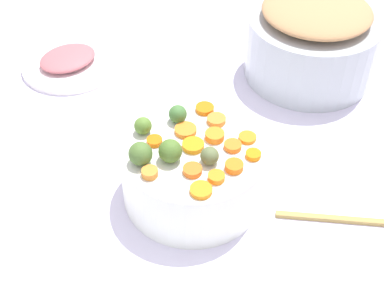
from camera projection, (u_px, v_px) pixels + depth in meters
The scene contains 25 objects.
tabletop at pixel (200, 200), 0.94m from camera, with size 2.40×2.40×0.02m, color white.
serving_bowl_carrots at pixel (192, 172), 0.90m from camera, with size 0.24×0.24×0.11m, color white.
metal_pot at pixel (311, 47), 1.15m from camera, with size 0.27×0.27×0.14m, color #B2BEC0.
stuffing_mound at pixel (317, 11), 1.09m from camera, with size 0.22×0.22×0.04m, color tan.
carrot_slice_0 at pixel (233, 146), 0.86m from camera, with size 0.03×0.03×0.01m, color orange.
carrot_slice_1 at pixel (247, 138), 0.88m from camera, with size 0.03×0.03×0.01m, color orange.
carrot_slice_2 at pixel (253, 155), 0.85m from camera, with size 0.02×0.02×0.01m, color orange.
carrot_slice_3 at pixel (201, 190), 0.79m from camera, with size 0.03×0.03×0.01m, color orange.
carrot_slice_4 at pixel (193, 170), 0.82m from camera, with size 0.03×0.03×0.01m, color orange.
carrot_slice_5 at pixel (216, 120), 0.91m from camera, with size 0.03×0.03×0.01m, color orange.
carrot_slice_6 at pixel (216, 177), 0.81m from camera, with size 0.03×0.03×0.01m, color orange.
carrot_slice_7 at pixel (215, 136), 0.88m from camera, with size 0.03×0.03×0.01m, color orange.
carrot_slice_8 at pixel (234, 166), 0.83m from camera, with size 0.03×0.03×0.01m, color orange.
carrot_slice_9 at pixel (205, 109), 0.93m from camera, with size 0.03×0.03×0.01m, color orange.
carrot_slice_10 at pixel (150, 173), 0.82m from camera, with size 0.03×0.03×0.01m, color orange.
carrot_slice_11 at pixel (155, 141), 0.87m from camera, with size 0.03×0.03×0.01m, color orange.
carrot_slice_12 at pixel (193, 146), 0.86m from camera, with size 0.04×0.04×0.01m, color orange.
carrot_slice_13 at pixel (186, 130), 0.89m from camera, with size 0.04×0.04×0.01m, color orange.
brussels_sprout_0 at pixel (140, 154), 0.83m from camera, with size 0.04×0.04×0.04m, color #4E7332.
brussels_sprout_1 at pixel (143, 126), 0.88m from camera, with size 0.03×0.03×0.03m, color #588331.
brussels_sprout_2 at pixel (210, 156), 0.83m from camera, with size 0.03×0.03×0.03m, color #5E6E41.
brussels_sprout_3 at pixel (178, 114), 0.90m from camera, with size 0.03×0.03×0.03m, color #457839.
brussels_sprout_4 at pixel (170, 151), 0.83m from camera, with size 0.04×0.04×0.04m, color #4E752C.
ham_plate at pixel (71, 64), 1.21m from camera, with size 0.22×0.22×0.01m, color white.
ham_slice_main at pixel (68, 58), 1.20m from camera, with size 0.13×0.10×0.02m, color #BA6267.
Camera 1 is at (0.55, 0.28, 0.73)m, focal length 50.90 mm.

